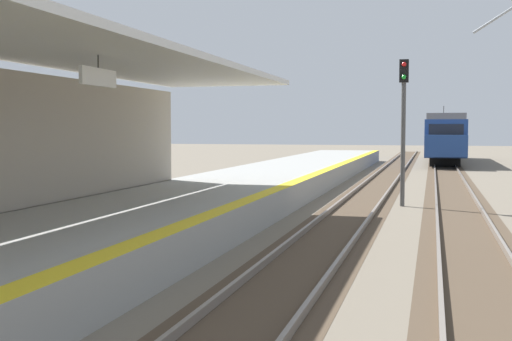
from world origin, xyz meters
The scene contains 5 objects.
station_platform centered at (-2.50, 16.00, 0.45)m, with size 5.00×80.00×0.91m.
track_pair_nearest_platform centered at (1.90, 20.00, 0.05)m, with size 2.34×120.00×0.16m.
track_pair_middle centered at (5.30, 20.00, 0.05)m, with size 2.34×120.00×0.16m.
approaching_train centered at (5.30, 55.17, 2.18)m, with size 2.93×19.60×4.76m.
rail_signal_post centered at (3.40, 23.36, 3.19)m, with size 0.32×0.34×5.20m.
Camera 1 is at (4.41, -0.23, 2.77)m, focal length 45.52 mm.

